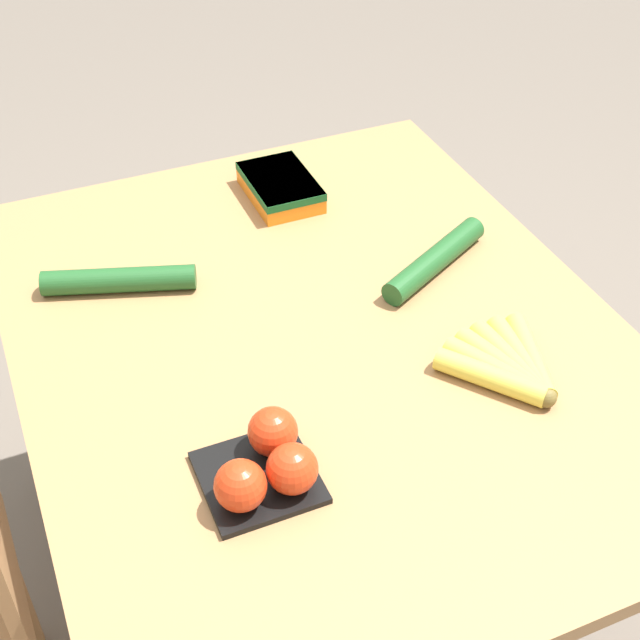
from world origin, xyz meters
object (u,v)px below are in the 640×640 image
object	(u,v)px
tomato_pack	(267,464)
cucumber_far	(435,260)
cucumber_near	(119,280)
banana_bunch	(509,366)
carrot_bag	(280,186)

from	to	relation	value
tomato_pack	cucumber_far	world-z (taller)	tomato_pack
cucumber_far	cucumber_near	bearing A→B (deg)	73.09
banana_bunch	cucumber_near	size ratio (longest dim) A/B	0.73
cucumber_near	cucumber_far	size ratio (longest dim) A/B	1.04
cucumber_near	banana_bunch	bearing A→B (deg)	-131.49
banana_bunch	carrot_bag	bearing A→B (deg)	12.68
carrot_bag	cucumber_far	distance (m)	0.37
banana_bunch	tomato_pack	size ratio (longest dim) A/B	1.25
carrot_bag	cucumber_near	world-z (taller)	same
cucumber_near	cucumber_far	distance (m)	0.55
banana_bunch	cucumber_near	xyz separation A→B (m)	(0.45, 0.50, 0.00)
tomato_pack	cucumber_near	world-z (taller)	tomato_pack
carrot_bag	banana_bunch	bearing A→B (deg)	-167.32
tomato_pack	cucumber_far	xyz separation A→B (m)	(0.34, -0.44, -0.02)
cucumber_near	carrot_bag	bearing A→B (deg)	-64.63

